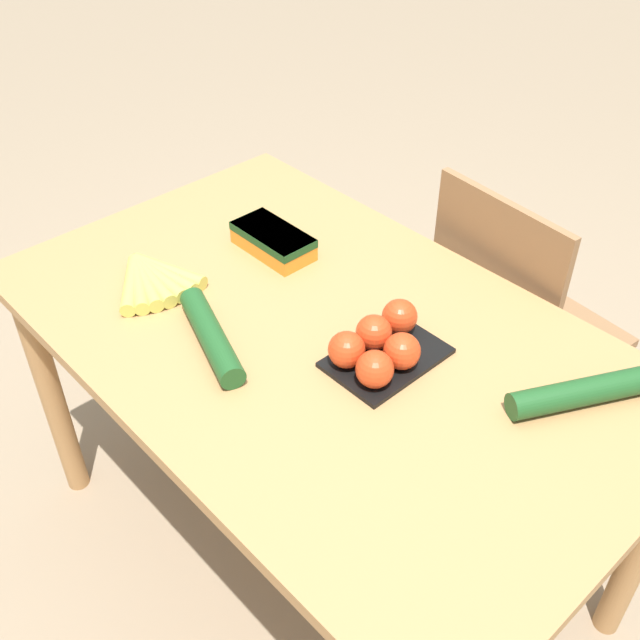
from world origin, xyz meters
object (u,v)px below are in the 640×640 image
at_px(cucumber_far, 211,336).
at_px(carrot_bag, 273,239).
at_px(cucumber_near, 579,393).
at_px(banana_bunch, 151,279).
at_px(tomato_pack, 381,346).
at_px(chair, 512,331).

bearing_deg(cucumber_far, carrot_bag, 120.04).
xyz_separation_m(carrot_bag, cucumber_near, (0.76, 0.09, -0.01)).
bearing_deg(carrot_bag, cucumber_far, -59.96).
bearing_deg(carrot_bag, banana_bunch, -105.24).
distance_m(carrot_bag, cucumber_near, 0.77).
distance_m(banana_bunch, tomato_pack, 0.55).
relative_size(tomato_pack, cucumber_near, 0.87).
height_order(chair, banana_bunch, chair).
xyz_separation_m(chair, tomato_pack, (0.05, -0.58, 0.32)).
bearing_deg(carrot_bag, chair, 51.43).
bearing_deg(chair, banana_bunch, 64.49).
relative_size(chair, cucumber_far, 3.29).
distance_m(chair, tomato_pack, 0.67).
height_order(banana_bunch, cucumber_far, cucumber_far).
xyz_separation_m(tomato_pack, cucumber_near, (0.32, 0.18, -0.01)).
bearing_deg(cucumber_near, chair, 133.40).
distance_m(tomato_pack, cucumber_near, 0.37).
distance_m(banana_bunch, cucumber_far, 0.26).
xyz_separation_m(chair, cucumber_near, (0.38, -0.40, 0.31)).
bearing_deg(chair, tomato_pack, 100.56).
relative_size(tomato_pack, cucumber_far, 0.84).
height_order(chair, cucumber_far, chair).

